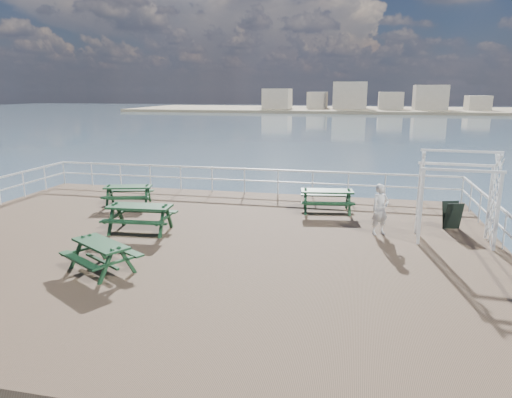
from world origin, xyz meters
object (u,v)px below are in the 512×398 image
object	(u,v)px
trellis_arbor	(456,202)
person	(380,209)
picnic_table_a	(128,191)
picnic_table_d	(101,250)
picnic_table_b	(140,213)
picnic_table_c	(327,196)

from	to	relation	value
trellis_arbor	person	size ratio (longest dim) A/B	1.71
picnic_table_a	picnic_table_d	bearing A→B (deg)	-83.25
picnic_table_d	picnic_table_a	bearing A→B (deg)	142.61
picnic_table_a	picnic_table_b	distance (m)	3.66
person	trellis_arbor	bearing A→B (deg)	-37.11
person	picnic_table_d	bearing A→B (deg)	-177.44
picnic_table_b	person	world-z (taller)	person
picnic_table_b	picnic_table_d	bearing A→B (deg)	-84.53
picnic_table_c	trellis_arbor	distance (m)	4.73
picnic_table_b	trellis_arbor	distance (m)	9.57
picnic_table_b	trellis_arbor	size ratio (longest dim) A/B	0.77
picnic_table_a	person	size ratio (longest dim) A/B	1.31
picnic_table_b	picnic_table_c	size ratio (longest dim) A/B	1.00
trellis_arbor	picnic_table_b	bearing A→B (deg)	-169.90
picnic_table_a	picnic_table_b	size ratio (longest dim) A/B	1.00
picnic_table_d	trellis_arbor	distance (m)	9.95
picnic_table_c	picnic_table_d	world-z (taller)	picnic_table_c
picnic_table_c	picnic_table_d	size ratio (longest dim) A/B	0.96
picnic_table_b	picnic_table_d	size ratio (longest dim) A/B	0.96
trellis_arbor	person	bearing A→B (deg)	177.27
picnic_table_a	person	world-z (taller)	person
picnic_table_d	picnic_table_b	bearing A→B (deg)	129.90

